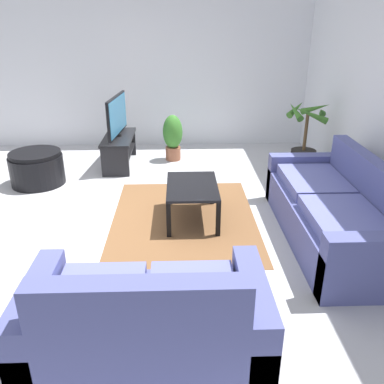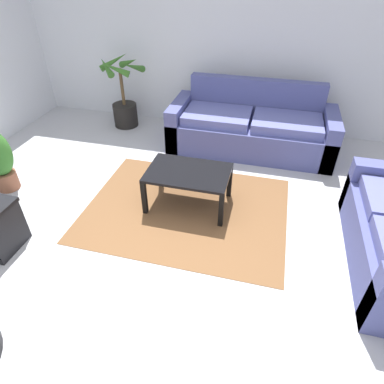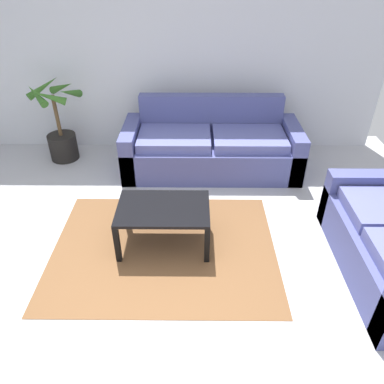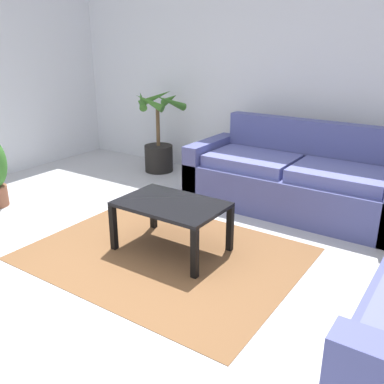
% 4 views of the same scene
% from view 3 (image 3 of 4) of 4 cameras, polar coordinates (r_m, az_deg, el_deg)
% --- Properties ---
extents(ground_plane, '(6.60, 6.60, 0.00)m').
position_cam_3_polar(ground_plane, '(3.29, -7.68, -16.74)').
color(ground_plane, '#B2B2B7').
extents(wall_back, '(6.00, 0.06, 2.70)m').
position_cam_3_polar(wall_back, '(5.21, -4.67, 20.76)').
color(wall_back, silver).
rests_on(wall_back, ground).
extents(couch_main, '(2.25, 0.90, 0.90)m').
position_cam_3_polar(couch_main, '(4.89, 2.97, 6.78)').
color(couch_main, '#4C518C').
rests_on(couch_main, ground).
extents(coffee_table, '(0.89, 0.59, 0.44)m').
position_cam_3_polar(coffee_table, '(3.58, -4.43, -3.12)').
color(coffee_table, black).
rests_on(coffee_table, ground).
extents(area_rug, '(2.20, 1.70, 0.01)m').
position_cam_3_polar(area_rug, '(3.75, -4.29, -8.61)').
color(area_rug, brown).
rests_on(area_rug, ground).
extents(potted_palm, '(0.70, 0.68, 1.10)m').
position_cam_3_polar(potted_palm, '(5.39, -19.60, 8.80)').
color(potted_palm, black).
rests_on(potted_palm, ground).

